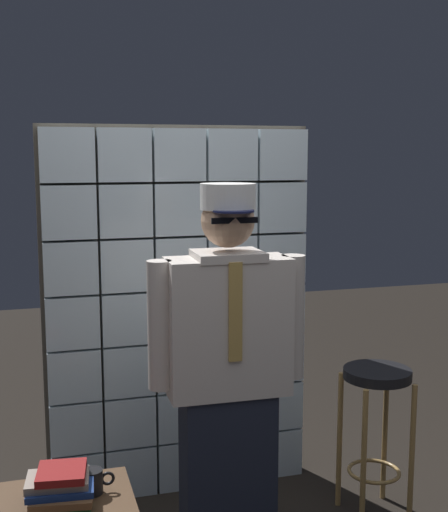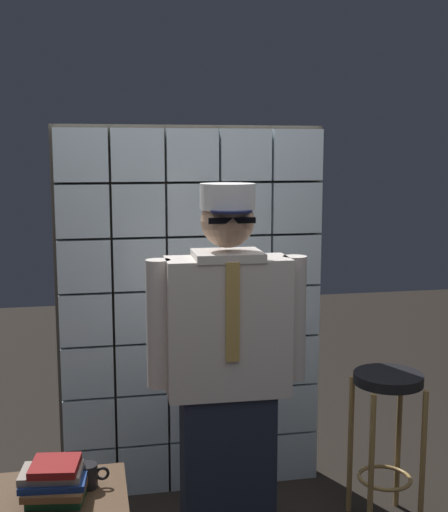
% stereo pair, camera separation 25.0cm
% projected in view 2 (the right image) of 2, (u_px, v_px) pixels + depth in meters
% --- Properties ---
extents(glass_block_wall, '(1.44, 0.10, 2.01)m').
position_uv_depth(glass_block_wall, '(193.00, 314.00, 3.67)').
color(glass_block_wall, silver).
rests_on(glass_block_wall, ground).
extents(standing_person, '(0.69, 0.29, 1.72)m').
position_uv_depth(standing_person, '(227.00, 377.00, 2.90)').
color(standing_person, '#1E2333').
rests_on(standing_person, ground).
extents(bar_stool, '(0.34, 0.34, 0.78)m').
position_uv_depth(bar_stool, '(387.00, 412.00, 3.35)').
color(bar_stool, black).
rests_on(bar_stool, ground).
extents(book_stack, '(0.26, 0.23, 0.15)m').
position_uv_depth(book_stack, '(54.00, 482.00, 2.56)').
color(book_stack, '#1E592D').
rests_on(book_stack, side_table).
extents(coffee_mug, '(0.13, 0.08, 0.09)m').
position_uv_depth(coffee_mug, '(88.00, 476.00, 2.66)').
color(coffee_mug, black).
rests_on(coffee_mug, side_table).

